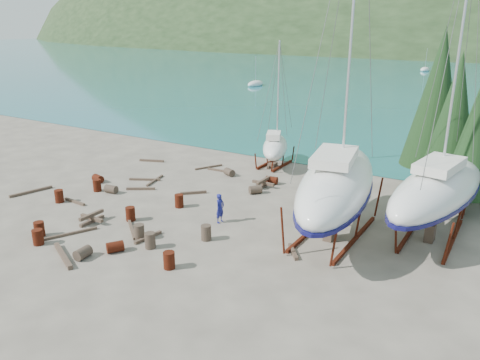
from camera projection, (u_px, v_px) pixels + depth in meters
The scene contains 46 objects.
ground at pixel (191, 222), 28.78m from camera, with size 600.00×600.00×0.00m, color #5A5247.
far_house_left at pixel (342, 44), 211.07m from camera, with size 6.60×5.60×5.60m.
far_house_center at pixel (435, 46), 191.11m from camera, with size 6.60×5.60×5.60m.
cypress_near_right at pixel (454, 117), 30.39m from camera, with size 3.60×3.60×10.00m.
cypress_mid_right at pixel (474, 139), 28.31m from camera, with size 3.06×3.06×8.50m.
cypress_back_left at pixel (437, 98), 32.48m from camera, with size 4.14×4.14×11.50m.
moored_boat_left at pixel (255, 84), 92.03m from camera, with size 2.00×5.00×6.05m.
moored_boat_far at pixel (425, 70), 121.39m from camera, with size 2.00×5.00×6.05m.
large_sailboat_near at pixel (337, 183), 25.89m from camera, with size 5.90×12.99×19.73m.
large_sailboat_far at pixel (438, 189), 25.75m from camera, with size 4.97×11.63×17.80m.
small_sailboat_shore at pixel (275, 147), 39.58m from camera, with size 4.46×6.73×10.35m.
worker at pixel (220, 208), 28.41m from camera, with size 0.67×0.44×1.84m, color navy.
drum_0 at pixel (59, 196), 31.79m from camera, with size 0.58×0.58×0.88m, color #5B1A0F.
drum_1 at pixel (83, 253), 24.21m from camera, with size 0.58×0.58×0.88m, color #2D2823.
drum_2 at pixel (98, 179), 35.90m from camera, with size 0.58×0.58×0.88m, color #5B1A0F.
drum_3 at pixel (38, 237), 25.67m from camera, with size 0.58×0.58×0.88m, color #5B1A0F.
drum_4 at pixel (272, 180), 35.53m from camera, with size 0.58×0.58×0.88m, color #5B1A0F.
drum_5 at pixel (150, 240), 25.27m from camera, with size 0.58×0.58×0.88m, color #2D2823.
drum_7 at pixel (169, 260), 23.16m from camera, with size 0.58×0.58×0.88m, color #5B1A0F.
drum_8 at pixel (97, 185), 33.93m from camera, with size 0.58×0.58×0.88m, color #5B1A0F.
drum_9 at pixel (229, 172), 37.45m from camera, with size 0.58×0.58×0.88m, color #2D2823.
drum_10 at pixel (130, 214), 28.81m from camera, with size 0.58×0.58×0.88m, color #5B1A0F.
drum_11 at pixel (255, 190), 33.48m from camera, with size 0.58×0.58×0.88m, color #2D2823.
drum_12 at pixel (115, 247), 24.88m from camera, with size 0.58×0.58×0.88m, color #5B1A0F.
drum_13 at pixel (39, 229), 26.68m from camera, with size 0.58×0.58×0.88m, color #5B1A0F.
drum_14 at pixel (179, 201), 30.94m from camera, with size 0.58×0.58×0.88m, color #5B1A0F.
drum_15 at pixel (111, 189), 33.58m from camera, with size 0.58×0.58×0.88m, color #2D2823.
drum_16 at pixel (139, 232), 26.32m from camera, with size 0.58×0.58×0.88m, color #2D2823.
drum_17 at pixel (206, 233), 26.22m from camera, with size 0.58×0.58×0.88m, color #2D2823.
timber_0 at pixel (209, 167), 39.54m from camera, with size 0.14×2.52×0.14m, color brown.
timber_1 at pixel (293, 252), 24.76m from camera, with size 0.19×1.67×0.19m, color brown.
timber_2 at pixel (152, 161), 41.33m from camera, with size 0.19×2.22×0.19m, color brown.
timber_3 at pixel (71, 234), 26.97m from camera, with size 0.15×3.03×0.15m, color brown.
timber_4 at pixel (141, 189), 34.29m from camera, with size 0.17×2.09×0.17m, color brown.
timber_5 at pixel (132, 229), 27.57m from camera, with size 0.16×2.93×0.16m, color brown.
timber_6 at pixel (269, 165), 39.91m from camera, with size 0.19×1.73×0.19m, color brown.
timber_7 at pixel (148, 237), 26.45m from camera, with size 0.17×1.91×0.17m, color brown.
timber_8 at pixel (194, 193), 33.45m from camera, with size 0.19×1.87×0.19m, color brown.
timber_9 at pixel (221, 171), 38.57m from camera, with size 0.15×2.46×0.15m, color brown.
timber_12 at pixel (75, 202), 31.80m from camera, with size 0.17×2.06×0.17m, color brown.
timber_14 at pixel (31, 192), 33.68m from camera, with size 0.18×3.06×0.18m, color brown.
timber_15 at pixel (155, 180), 36.15m from camera, with size 0.15×2.62×0.15m, color brown.
timber_16 at pixel (63, 256), 24.31m from camera, with size 0.23×3.08×0.23m, color brown.
timber_17 at pixel (145, 179), 36.35m from camera, with size 0.16×2.44×0.16m, color brown.
timber_pile_fore at pixel (92, 218), 28.55m from camera, with size 1.80×1.80×0.60m.
timber_pile_aft at pixel (263, 183), 34.84m from camera, with size 1.80×1.80×0.60m.
Camera 1 is at (16.49, -20.95, 11.54)m, focal length 35.00 mm.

